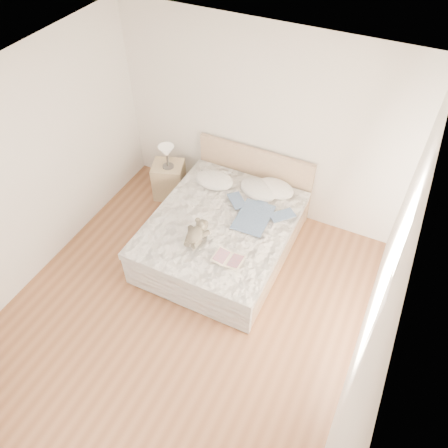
{
  "coord_description": "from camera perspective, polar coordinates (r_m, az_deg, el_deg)",
  "views": [
    {
      "loc": [
        1.74,
        -2.39,
        4.53
      ],
      "look_at": [
        0.07,
        1.05,
        0.62
      ],
      "focal_mm": 35.0,
      "sensor_mm": 36.0,
      "label": 1
    }
  ],
  "objects": [
    {
      "name": "childrens_book",
      "position": [
        5.07,
        0.56,
        -4.61
      ],
      "size": [
        0.37,
        0.25,
        0.02
      ],
      "primitive_type": "cube",
      "rotation": [
        0.0,
        0.0,
        -0.03
      ],
      "color": "#F7EAC7",
      "rests_on": "bed"
    },
    {
      "name": "wall_back",
      "position": [
        5.89,
        4.65,
        12.78
      ],
      "size": [
        4.0,
        0.02,
        2.7
      ],
      "primitive_type": "cube",
      "color": "white",
      "rests_on": "ground"
    },
    {
      "name": "teddy_bear",
      "position": [
        5.26,
        -3.82,
        -1.96
      ],
      "size": [
        0.28,
        0.38,
        0.19
      ],
      "primitive_type": null,
      "rotation": [
        0.0,
        0.0,
        0.09
      ],
      "color": "brown",
      "rests_on": "bed"
    },
    {
      "name": "bed",
      "position": [
        5.8,
        0.03,
        -1.07
      ],
      "size": [
        1.72,
        2.14,
        1.0
      ],
      "color": "tan",
      "rests_on": "floor"
    },
    {
      "name": "wall_left",
      "position": [
        5.46,
        -25.23,
        5.05
      ],
      "size": [
        0.02,
        4.5,
        2.7
      ],
      "primitive_type": "cube",
      "color": "white",
      "rests_on": "ground"
    },
    {
      "name": "pillow_right",
      "position": [
        5.97,
        6.66,
        4.65
      ],
      "size": [
        0.58,
        0.44,
        0.16
      ],
      "primitive_type": "ellipsoid",
      "rotation": [
        0.0,
        0.0,
        -0.12
      ],
      "color": "white",
      "rests_on": "bed"
    },
    {
      "name": "floor",
      "position": [
        5.41,
        -5.61,
        -11.61
      ],
      "size": [
        4.0,
        4.5,
        0.0
      ],
      "primitive_type": "cube",
      "color": "brown",
      "rests_on": "ground"
    },
    {
      "name": "table_lamp",
      "position": [
        6.32,
        -7.51,
        9.26
      ],
      "size": [
        0.26,
        0.26,
        0.36
      ],
      "color": "#504A44",
      "rests_on": "nightstand"
    },
    {
      "name": "pillow_middle",
      "position": [
        5.94,
        4.51,
        4.55
      ],
      "size": [
        0.65,
        0.54,
        0.17
      ],
      "primitive_type": "ellipsoid",
      "rotation": [
        0.0,
        0.0,
        -0.3
      ],
      "color": "white",
      "rests_on": "bed"
    },
    {
      "name": "blouse",
      "position": [
        5.55,
        3.87,
        0.91
      ],
      "size": [
        0.66,
        0.7,
        0.03
      ],
      "primitive_type": null,
      "rotation": [
        0.0,
        0.0,
        0.04
      ],
      "color": "#384E72",
      "rests_on": "bed"
    },
    {
      "name": "pillow_left",
      "position": [
        6.07,
        -1.24,
        5.77
      ],
      "size": [
        0.56,
        0.39,
        0.17
      ],
      "primitive_type": "ellipsoid",
      "rotation": [
        0.0,
        0.0,
        0.02
      ],
      "color": "white",
      "rests_on": "bed"
    },
    {
      "name": "nightstand",
      "position": [
        6.69,
        -7.18,
        5.74
      ],
      "size": [
        0.56,
        0.53,
        0.56
      ],
      "primitive_type": "cube",
      "rotation": [
        0.0,
        0.0,
        0.34
      ],
      "color": "tan",
      "rests_on": "floor"
    },
    {
      "name": "wall_right",
      "position": [
        3.99,
        19.13,
        -11.1
      ],
      "size": [
        0.02,
        4.5,
        2.7
      ],
      "primitive_type": "cube",
      "color": "white",
      "rests_on": "ground"
    },
    {
      "name": "window",
      "position": [
        4.1,
        20.17,
        -7.02
      ],
      "size": [
        0.02,
        1.3,
        1.1
      ],
      "primitive_type": "cube",
      "color": "white",
      "rests_on": "wall_right"
    },
    {
      "name": "ceiling",
      "position": [
        3.48,
        -8.8,
        13.33
      ],
      "size": [
        4.0,
        4.5,
        0.0
      ],
      "primitive_type": "cube",
      "color": "white",
      "rests_on": "ground"
    },
    {
      "name": "photo_book",
      "position": [
        6.15,
        -1.83,
        6.25
      ],
      "size": [
        0.34,
        0.32,
        0.02
      ],
      "primitive_type": "cube",
      "rotation": [
        0.0,
        0.0,
        0.61
      ],
      "color": "silver",
      "rests_on": "bed"
    }
  ]
}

